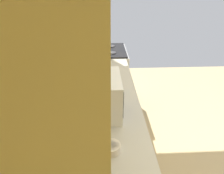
% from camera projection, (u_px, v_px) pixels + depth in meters
% --- Properties ---
extents(wall_back, '(4.05, 0.12, 2.67)m').
position_uv_depth(wall_back, '(52.00, 63.00, 1.80)').
color(wall_back, '#F1CD7E').
rests_on(wall_back, ground_plane).
extents(oven_range, '(0.69, 0.69, 1.09)m').
position_uv_depth(oven_range, '(103.00, 79.00, 3.62)').
color(oven_range, '#B7BABF').
rests_on(oven_range, ground_plane).
extents(microwave, '(0.45, 0.34, 0.31)m').
position_uv_depth(microwave, '(100.00, 95.00, 1.93)').
color(microwave, white).
rests_on(microwave, counter_run).
extents(bowl, '(0.14, 0.14, 0.05)m').
position_uv_depth(bowl, '(110.00, 147.00, 1.56)').
color(bowl, silver).
rests_on(bowl, counter_run).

